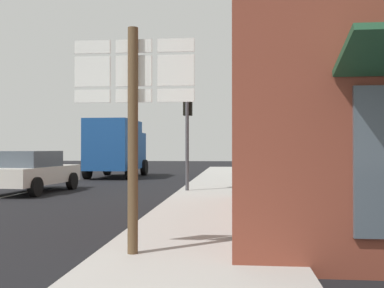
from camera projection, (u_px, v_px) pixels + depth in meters
ground_plane at (17, 194)px, 15.07m from camera, size 80.00×80.00×0.00m
sidewalk_right at (217, 202)px, 12.43m from camera, size 2.80×44.00×0.14m
sedan_far at (31, 171)px, 15.69m from camera, size 2.21×4.32×1.47m
delivery_truck at (117, 147)px, 23.96m from camera, size 2.54×5.03×3.05m
route_sign_post at (133, 116)px, 6.06m from camera, size 1.66×0.14×3.20m
traffic_light_near_right at (188, 116)px, 15.23m from camera, size 0.30×0.49×3.59m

